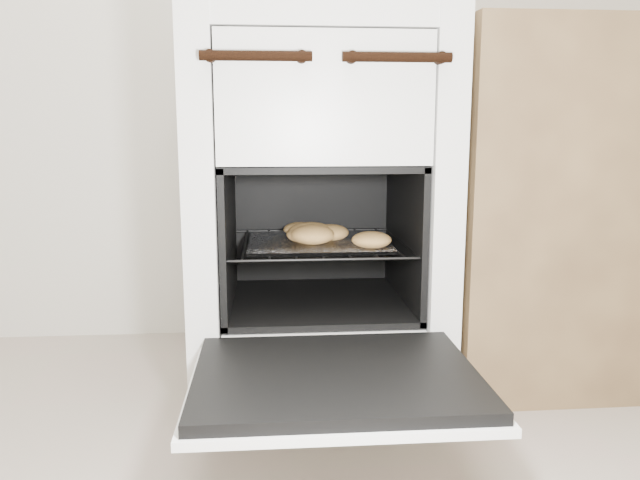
# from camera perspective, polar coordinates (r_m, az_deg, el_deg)

# --- Properties ---
(stove) EXTENTS (0.60, 0.67, 0.92)m
(stove) POSITION_cam_1_polar(r_m,az_deg,el_deg) (1.61, -0.42, 2.67)
(stove) COLOR white
(stove) RESTS_ON ground
(oven_door) EXTENTS (0.54, 0.42, 0.04)m
(oven_door) POSITION_cam_1_polar(r_m,az_deg,el_deg) (1.19, 1.45, -12.68)
(oven_door) COLOR black
(oven_door) RESTS_ON stove
(oven_rack) EXTENTS (0.44, 0.42, 0.01)m
(oven_rack) POSITION_cam_1_polar(r_m,az_deg,el_deg) (1.56, -0.24, -0.29)
(oven_rack) COLOR black
(oven_rack) RESTS_ON stove
(foil_sheet) EXTENTS (0.34, 0.30, 0.01)m
(foil_sheet) POSITION_cam_1_polar(r_m,az_deg,el_deg) (1.54, -0.18, -0.20)
(foil_sheet) COLOR white
(foil_sheet) RESTS_ON oven_rack
(baked_rolls) EXTENTS (0.27, 0.29, 0.05)m
(baked_rolls) POSITION_cam_1_polar(r_m,az_deg,el_deg) (1.51, -0.11, 0.58)
(baked_rolls) COLOR tan
(baked_rolls) RESTS_ON foil_sheet
(counter) EXTENTS (0.92, 0.61, 0.91)m
(counter) POSITION_cam_1_polar(r_m,az_deg,el_deg) (1.89, 24.01, 3.03)
(counter) COLOR brown
(counter) RESTS_ON ground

